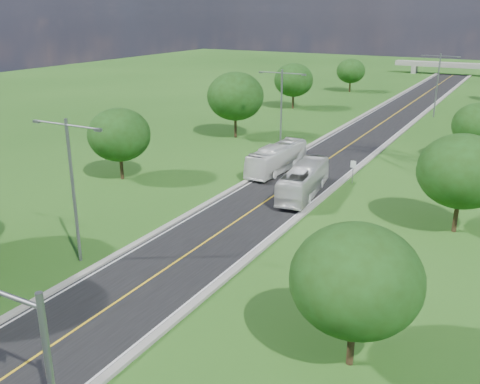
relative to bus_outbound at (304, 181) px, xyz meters
The scene contains 19 objects.
ground 28.00m from the bus_outbound, 94.79° to the left, with size 260.00×260.00×0.00m, color #1E4914.
road 33.97m from the bus_outbound, 93.94° to the left, with size 8.00×150.00×0.06m, color black.
curb_left 34.52m from the bus_outbound, 101.00° to the left, with size 0.50×150.00×0.22m, color gray.
curb_right 33.95m from the bus_outbound, 86.76° to the left, with size 0.50×150.00×0.22m, color gray.
signal_mast 33.34m from the bus_outbound, 87.67° to the right, with size 8.54×0.33×7.20m.
speed_limit_sign 6.51m from the bus_outbound, 63.89° to the left, with size 0.55×0.09×2.40m.
overpass 107.89m from the bus_outbound, 91.24° to the left, with size 30.00×3.00×3.20m.
streetlight_near_left 22.24m from the bus_outbound, 112.48° to the right, with size 5.90×0.25×10.00m.
streetlight_mid_left 15.96m from the bus_outbound, 122.94° to the left, with size 5.90×0.25×10.00m.
streetlight_far_right 46.22m from the bus_outbound, 85.43° to the left, with size 5.90×0.25×10.00m.
tree_lb 19.06m from the bus_outbound, 167.28° to the right, with size 6.30×6.30×7.33m.
tree_lc 25.22m from the bus_outbound, 134.14° to the left, with size 7.56×7.56×8.79m.
tree_ld 46.24m from the bus_outbound, 114.79° to the left, with size 6.72×6.72×7.82m.
tree_le 68.04m from the bus_outbound, 104.34° to the left, with size 5.88×5.88×6.84m.
tree_ra 25.22m from the bus_outbound, 62.21° to the right, with size 6.30×6.30×7.33m.
tree_rb 14.26m from the bus_outbound, ahead, with size 6.72×6.72×7.82m.
tree_rc 23.73m from the bus_outbound, 57.48° to the left, with size 5.88×5.88×6.84m.
bus_outbound is the anchor object (origin of this frame).
bus_inbound 8.13m from the bus_outbound, 132.92° to the left, with size 2.40×10.24×2.85m, color white.
Camera 1 is at (20.00, -12.07, 16.64)m, focal length 40.00 mm.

